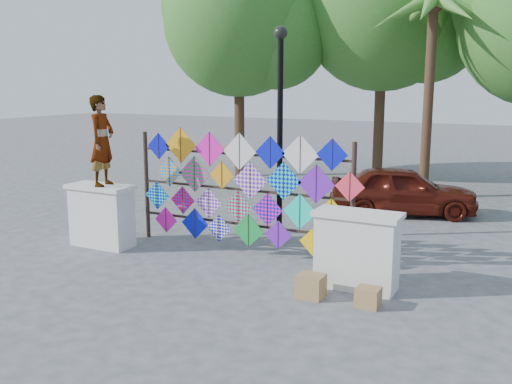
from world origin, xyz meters
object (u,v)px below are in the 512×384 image
at_px(vendor_woman, 102,141).
at_px(sedan, 402,190).
at_px(kite_rack, 243,190).
at_px(lamppost, 280,113).

relative_size(vendor_woman, sedan, 0.49).
xyz_separation_m(vendor_woman, sedan, (4.73, 5.68, -1.56)).
xyz_separation_m(kite_rack, sedan, (2.05, 4.75, -0.63)).
height_order(kite_rack, lamppost, lamppost).
xyz_separation_m(sedan, lamppost, (-1.85, -3.48, 2.06)).
xyz_separation_m(vendor_woman, lamppost, (2.89, 2.20, 0.51)).
xyz_separation_m(kite_rack, lamppost, (0.20, 1.27, 1.44)).
height_order(kite_rack, vendor_woman, vendor_woman).
bearing_deg(lamppost, kite_rack, -99.19).
bearing_deg(sedan, lamppost, 133.09).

